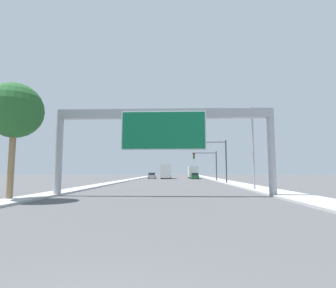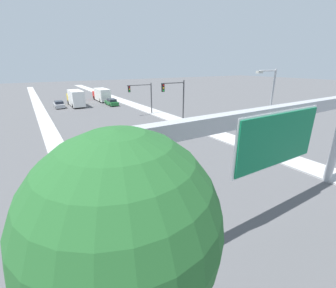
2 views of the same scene
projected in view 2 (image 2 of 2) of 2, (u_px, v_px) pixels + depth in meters
The scene contains 11 objects.
sidewalk_right at pixel (131, 104), 52.01m from camera, with size 3.00×120.00×0.15m.
median_strip_left at pixel (41, 113), 42.78m from camera, with size 2.00×120.00×0.15m.
sign_gantry at pixel (275, 135), 11.91m from camera, with size 16.95×0.73×6.69m.
car_mid_right at pixel (112, 102), 50.58m from camera, with size 1.76×4.70×1.46m.
car_far_left at pixel (59, 105), 47.60m from camera, with size 1.77×4.24×1.48m.
truck_box_primary at pixel (102, 95), 56.25m from camera, with size 2.39×8.40×3.11m.
truck_box_secondary at pixel (76, 98), 49.14m from camera, with size 2.42×8.46×3.47m.
traffic_light_near_intersection at pixel (177, 97), 31.90m from camera, with size 3.85×0.32×6.61m.
traffic_light_mid_block at pixel (143, 94), 39.87m from camera, with size 4.71×0.32×5.64m.
palm_tree_foreground at pixel (123, 227), 4.17m from camera, with size 3.66×3.66×7.73m.
street_lamp_right at pixel (268, 107), 21.04m from camera, with size 2.66×0.28×8.35m.
Camera 2 is at (-10.84, 11.25, 8.69)m, focal length 24.00 mm.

